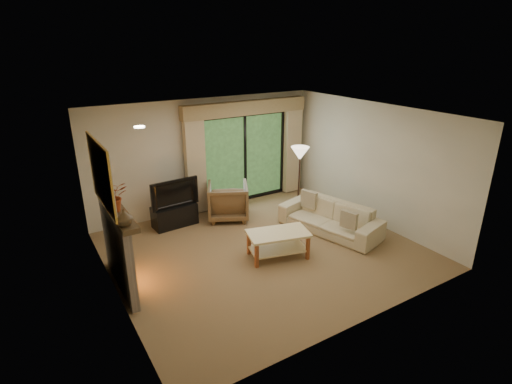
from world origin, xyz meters
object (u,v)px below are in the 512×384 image
media_console (175,215)px  coffee_table (278,244)px  sofa (330,218)px  armchair (228,201)px

media_console → coffee_table: (1.14, -2.29, 0.02)m
coffee_table → sofa: bearing=25.7°
sofa → media_console: bearing=-142.2°
sofa → coffee_table: 1.55m
armchair → media_console: bearing=14.4°
media_console → coffee_table: bearing=-67.2°
media_console → armchair: 1.21m
media_console → coffee_table: coffee_table is taller
coffee_table → media_console: bearing=131.0°
sofa → coffee_table: size_ratio=1.92×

